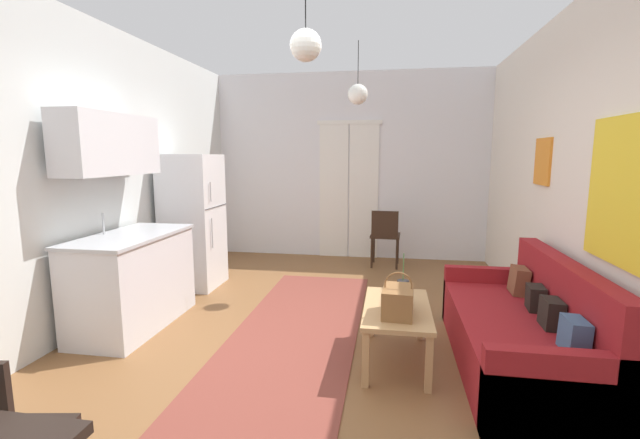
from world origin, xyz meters
TOP-DOWN VIEW (x-y plane):
  - ground_plane at (0.00, 0.00)m, footprint 4.83×7.57m
  - wall_back at (-0.00, 3.53)m, footprint 4.43×0.13m
  - wall_right at (2.17, 0.00)m, footprint 0.12×7.17m
  - wall_left at (-2.17, 0.00)m, footprint 0.12×7.17m
  - area_rug at (-0.18, 0.41)m, footprint 1.13×3.59m
  - couch at (1.71, 0.07)m, footprint 0.83×1.90m
  - coffee_table at (0.73, 0.02)m, footprint 0.51×0.95m
  - bamboo_vase at (0.77, 0.09)m, footprint 0.09×0.09m
  - handbag at (0.73, -0.17)m, footprint 0.24×0.34m
  - refrigerator at (-1.74, 1.62)m, footprint 0.64×0.65m
  - kitchen_counter at (-1.77, 0.33)m, footprint 0.64×1.30m
  - accent_chair at (0.59, 2.91)m, footprint 0.44×0.42m
  - pendant_lamp_near at (0.09, -0.40)m, footprint 0.21×0.21m
  - pendant_lamp_far at (0.26, 1.76)m, footprint 0.23×0.23m

SIDE VIEW (x-z plane):
  - ground_plane at x=0.00m, z-range -0.10..0.00m
  - area_rug at x=-0.18m, z-range 0.00..0.01m
  - couch at x=1.71m, z-range -0.15..0.69m
  - coffee_table at x=0.73m, z-range 0.16..0.61m
  - accent_chair at x=0.59m, z-range 0.07..0.91m
  - bamboo_vase at x=0.77m, z-range 0.34..0.75m
  - handbag at x=0.73m, z-range 0.39..0.73m
  - kitchen_counter at x=-1.77m, z-range -0.26..1.74m
  - refrigerator at x=-1.74m, z-range 0.00..1.64m
  - wall_back at x=0.00m, z-range -0.01..2.88m
  - wall_right at x=2.17m, z-range 0.00..2.90m
  - wall_left at x=-2.17m, z-range 0.00..2.90m
  - pendant_lamp_far at x=0.26m, z-range 1.96..2.66m
  - pendant_lamp_near at x=0.09m, z-range 2.00..2.67m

